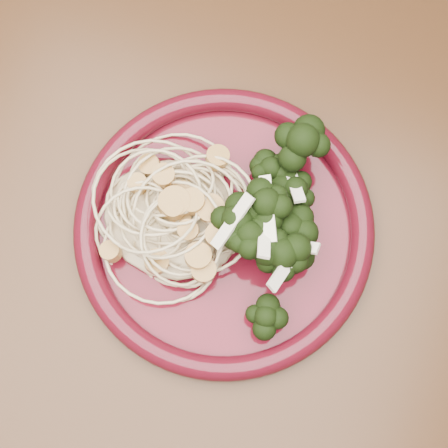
% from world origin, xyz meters
% --- Properties ---
extents(dining_table, '(1.20, 0.80, 0.75)m').
position_xyz_m(dining_table, '(0.00, 0.00, 0.65)').
color(dining_table, '#472814').
rests_on(dining_table, ground).
extents(dinner_plate, '(0.30, 0.30, 0.02)m').
position_xyz_m(dinner_plate, '(0.03, 0.00, 0.76)').
color(dinner_plate, '#500B17').
rests_on(dinner_plate, dining_table).
extents(spaghetti_pile, '(0.14, 0.13, 0.03)m').
position_xyz_m(spaghetti_pile, '(-0.01, -0.00, 0.77)').
color(spaghetti_pile, beige).
rests_on(spaghetti_pile, dinner_plate).
extents(scallop_cluster, '(0.14, 0.14, 0.04)m').
position_xyz_m(scallop_cluster, '(-0.01, -0.00, 0.80)').
color(scallop_cluster, tan).
rests_on(scallop_cluster, spaghetti_pile).
extents(broccoli_pile, '(0.12, 0.17, 0.05)m').
position_xyz_m(broccoli_pile, '(0.09, 0.02, 0.78)').
color(broccoli_pile, black).
rests_on(broccoli_pile, dinner_plate).
extents(onion_garnish, '(0.08, 0.11, 0.05)m').
position_xyz_m(onion_garnish, '(0.09, 0.02, 0.81)').
color(onion_garnish, white).
rests_on(onion_garnish, broccoli_pile).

